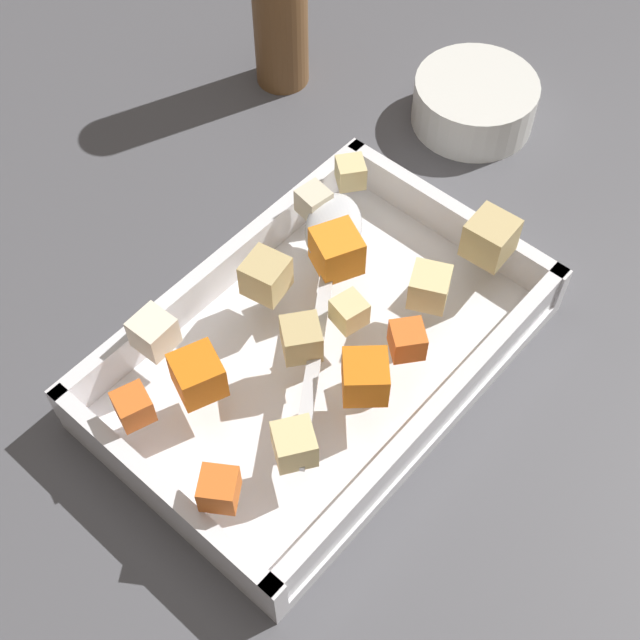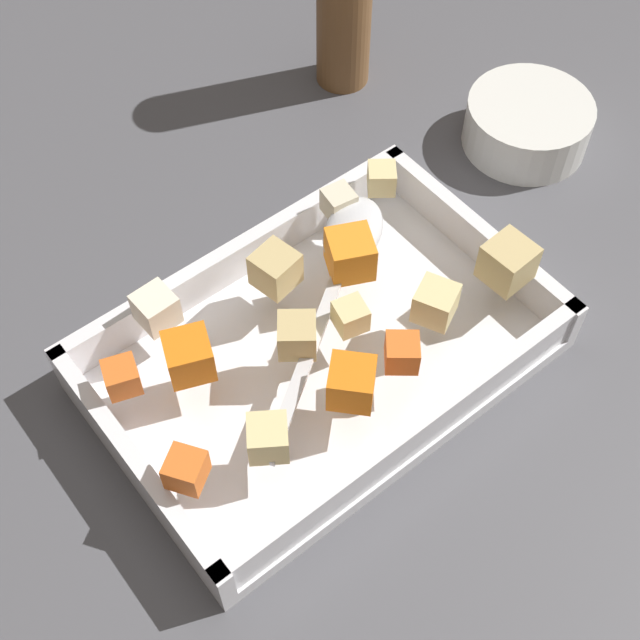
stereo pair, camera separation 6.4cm
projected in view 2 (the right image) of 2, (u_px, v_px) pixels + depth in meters
ground_plane at (310, 374)px, 0.69m from camera, size 4.00×4.00×0.00m
baking_dish at (320, 354)px, 0.68m from camera, size 0.34×0.22×0.05m
carrot_chunk_near_right at (352, 383)px, 0.61m from camera, size 0.04×0.04×0.03m
carrot_chunk_mid_right at (350, 254)px, 0.67m from camera, size 0.05×0.05×0.03m
carrot_chunk_center at (189, 356)px, 0.62m from camera, size 0.04×0.04×0.03m
carrot_chunk_back_center at (186, 470)px, 0.57m from camera, size 0.03×0.03×0.02m
carrot_chunk_corner_ne at (122, 377)px, 0.61m from camera, size 0.03×0.03×0.02m
carrot_chunk_mid_left at (402, 353)px, 0.63m from camera, size 0.03×0.03×0.02m
potato_chunk_under_handle at (436, 303)px, 0.65m from camera, size 0.04×0.04×0.03m
potato_chunk_far_left at (299, 338)px, 0.63m from camera, size 0.04×0.04×0.03m
potato_chunk_corner_se at (275, 269)px, 0.66m from camera, size 0.04×0.04×0.03m
potato_chunk_corner_sw at (508, 262)px, 0.67m from camera, size 0.04×0.04×0.03m
potato_chunk_heap_top at (350, 316)px, 0.65m from camera, size 0.03×0.03×0.02m
potato_chunk_heap_side at (268, 438)px, 0.59m from camera, size 0.04×0.04×0.03m
potato_chunk_near_spoon at (382, 178)px, 0.72m from camera, size 0.03×0.03×0.02m
parsnip_chunk_rim_edge at (339, 203)px, 0.71m from camera, size 0.03×0.03×0.02m
parsnip_chunk_near_left at (156, 309)px, 0.65m from camera, size 0.03×0.03×0.03m
serving_spoon at (348, 245)px, 0.69m from camera, size 0.22×0.16×0.02m
small_prep_bowl at (527, 124)px, 0.82m from camera, size 0.12×0.12×0.05m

